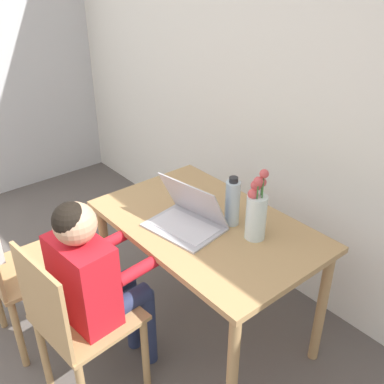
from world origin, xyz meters
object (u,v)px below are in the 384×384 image
Objects in this scene: laptop at (188,216)px; water_bottle at (232,202)px; chair_spare at (2,253)px; chair_occupied at (76,323)px; person_seated at (94,275)px; flower_vase at (256,211)px.

water_bottle is at bearing 47.13° from laptop.
chair_occupied is at bearing -166.25° from chair_spare.
water_bottle is at bearing -107.37° from person_seated.
chair_spare is 3.44× the size of water_bottle.
flower_vase is at bearing -118.98° from person_seated.
flower_vase is 1.41× the size of water_bottle.
water_bottle is (0.15, 0.68, 0.18)m from person_seated.
chair_spare is 2.26× the size of laptop.
water_bottle is (-0.15, 0.00, -0.02)m from flower_vase.
laptop is (0.02, 0.62, 0.31)m from chair_occupied.
flower_vase is (0.80, 0.91, 0.26)m from chair_spare.
flower_vase reaches higher than water_bottle.
person_seated is at bearing -113.93° from flower_vase.
person_seated is 2.92× the size of flower_vase.
water_bottle reaches higher than chair_occupied.
chair_spare is (-0.51, -0.11, 0.14)m from chair_occupied.
water_bottle reaches higher than chair_spare.
laptop is 1.52× the size of water_bottle.
flower_vase is at bearing -130.18° from chair_spare.
chair_spare is at bearing -125.69° from water_bottle.
chair_spare is at bearing 7.28° from chair_occupied.
chair_occupied is 0.89m from water_bottle.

